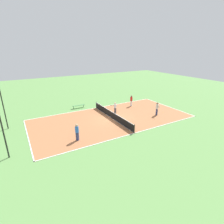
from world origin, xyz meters
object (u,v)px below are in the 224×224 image
at_px(tennis_net, 112,115).
at_px(bench, 78,106).
at_px(player_near_white, 157,108).
at_px(tennis_ball_midcourt, 113,106).
at_px(player_near_blue, 77,131).
at_px(tennis_ball_left_sideline, 101,115).
at_px(fence_post_back_right, 4,108).
at_px(fence_post_back_left, 3,131).
at_px(player_coach_red, 131,100).
at_px(tennis_ball_far_baseline, 161,123).
at_px(tennis_ball_right_alley, 163,112).
at_px(player_far_white, 115,107).

distance_m(tennis_net, bench, 6.76).
bearing_deg(player_near_white, tennis_ball_midcourt, -122.94).
relative_size(player_near_blue, tennis_ball_left_sideline, 26.06).
height_order(tennis_net, fence_post_back_right, fence_post_back_right).
distance_m(tennis_ball_midcourt, fence_post_back_left, 16.77).
relative_size(tennis_ball_left_sideline, tennis_ball_midcourt, 1.00).
xyz_separation_m(player_coach_red, tennis_ball_midcourt, (1.46, 2.57, -0.98)).
bearing_deg(tennis_ball_far_baseline, tennis_net, 43.93).
bearing_deg(tennis_ball_right_alley, tennis_ball_far_baseline, 130.54).
bearing_deg(player_near_blue, fence_post_back_right, 3.34).
height_order(bench, fence_post_back_right, fence_post_back_right).
xyz_separation_m(player_near_blue, player_near_white, (1.34, -11.92, 0.03)).
xyz_separation_m(player_coach_red, tennis_ball_far_baseline, (-7.47, 0.91, -0.98)).
distance_m(tennis_net, tennis_ball_far_baseline, 6.27).
bearing_deg(tennis_ball_left_sideline, fence_post_back_left, 113.86).
bearing_deg(tennis_ball_right_alley, tennis_ball_left_sideline, 66.98).
xyz_separation_m(tennis_net, tennis_ball_midcourt, (4.43, -2.67, -0.46)).
xyz_separation_m(bench, fence_post_back_right, (-3.04, 9.63, 2.13)).
bearing_deg(player_coach_red, tennis_ball_left_sideline, -119.86).
relative_size(player_coach_red, player_near_white, 0.97).
height_order(player_near_blue, player_near_white, player_near_white).
bearing_deg(tennis_ball_right_alley, fence_post_back_left, 94.35).
bearing_deg(bench, tennis_ball_right_alley, 140.61).
bearing_deg(player_coach_red, fence_post_back_left, -111.88).
distance_m(player_far_white, tennis_ball_right_alley, 7.02).
distance_m(player_coach_red, tennis_ball_right_alley, 5.36).
relative_size(bench, tennis_ball_left_sideline, 28.52).
bearing_deg(tennis_ball_far_baseline, fence_post_back_right, 64.55).
bearing_deg(fence_post_back_left, tennis_ball_far_baseline, -94.27).
bearing_deg(tennis_ball_midcourt, tennis_ball_far_baseline, -169.43).
xyz_separation_m(tennis_ball_right_alley, fence_post_back_right, (5.08, 19.52, 2.47)).
relative_size(player_coach_red, tennis_ball_far_baseline, 25.82).
xyz_separation_m(tennis_ball_right_alley, tennis_ball_far_baseline, (-2.71, 3.17, 0.00)).
height_order(player_near_blue, tennis_ball_midcourt, player_near_blue).
distance_m(player_far_white, fence_post_back_left, 14.23).
relative_size(tennis_net, player_far_white, 6.15).
bearing_deg(player_coach_red, player_far_white, -110.12).
xyz_separation_m(tennis_ball_left_sideline, fence_post_back_left, (-4.99, 11.28, 2.47)).
bearing_deg(tennis_ball_far_baseline, bench, 31.83).
xyz_separation_m(bench, player_near_white, (-8.37, -8.35, 0.68)).
relative_size(tennis_net, fence_post_back_right, 1.96).
height_order(player_coach_red, fence_post_back_left, fence_post_back_left).
bearing_deg(fence_post_back_left, player_far_white, -70.61).
height_order(tennis_net, fence_post_back_left, fence_post_back_left).
height_order(tennis_ball_left_sideline, fence_post_back_left, fence_post_back_left).
bearing_deg(player_far_white, player_coach_red, -148.08).
distance_m(tennis_ball_midcourt, fence_post_back_right, 14.93).
height_order(bench, tennis_ball_right_alley, bench).
bearing_deg(bench, player_near_blue, 69.82).
relative_size(player_near_white, tennis_ball_far_baseline, 26.63).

